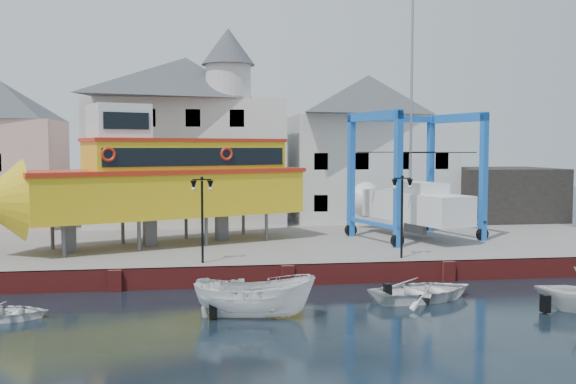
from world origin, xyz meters
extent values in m
plane|color=black|center=(0.00, 0.00, 0.00)|extent=(140.00, 140.00, 0.00)
cube|color=slate|center=(0.00, 11.00, 0.50)|extent=(44.00, 22.00, 1.00)
cube|color=maroon|center=(0.00, 0.12, 0.50)|extent=(44.00, 0.25, 1.00)
cube|color=maroon|center=(-8.00, -0.05, 0.50)|extent=(0.60, 0.36, 1.00)
cube|color=maroon|center=(0.00, -0.05, 0.50)|extent=(0.60, 0.36, 1.00)
cube|color=maroon|center=(8.00, -0.05, 0.50)|extent=(0.60, 0.36, 1.00)
cube|color=beige|center=(-18.00, 18.00, 4.75)|extent=(8.00, 7.00, 7.50)
pyramid|color=#35383F|center=(-18.00, 18.00, 9.90)|extent=(8.00, 7.00, 2.80)
cube|color=silver|center=(-5.00, 18.50, 5.50)|extent=(14.00, 8.00, 9.00)
pyramid|color=#35383F|center=(-5.00, 18.50, 11.60)|extent=(14.00, 8.00, 3.20)
cube|color=black|center=(-10.50, 14.54, 2.60)|extent=(1.00, 0.08, 1.20)
cube|color=black|center=(-7.50, 14.54, 2.60)|extent=(1.00, 0.08, 1.20)
cube|color=black|center=(-4.50, 14.54, 2.60)|extent=(1.00, 0.08, 1.20)
cube|color=black|center=(-1.50, 14.54, 2.60)|extent=(1.00, 0.08, 1.20)
cube|color=black|center=(-10.50, 14.54, 5.60)|extent=(1.00, 0.08, 1.20)
cube|color=black|center=(-7.50, 14.54, 5.60)|extent=(1.00, 0.08, 1.20)
cube|color=black|center=(-4.50, 14.54, 5.60)|extent=(1.00, 0.08, 1.20)
cube|color=black|center=(-1.50, 14.54, 5.60)|extent=(1.00, 0.08, 1.20)
cube|color=black|center=(-10.50, 14.54, 8.60)|extent=(1.00, 0.08, 1.20)
cube|color=black|center=(-7.50, 14.54, 8.60)|extent=(1.00, 0.08, 1.20)
cube|color=black|center=(-4.50, 14.54, 8.60)|extent=(1.00, 0.08, 1.20)
cube|color=black|center=(-1.50, 14.54, 8.60)|extent=(1.00, 0.08, 1.20)
cylinder|color=silver|center=(-2.00, 16.10, 11.20)|extent=(3.20, 3.20, 2.40)
cone|color=#35383F|center=(-2.00, 16.10, 13.70)|extent=(3.80, 3.80, 2.60)
cube|color=silver|center=(9.00, 19.00, 5.00)|extent=(12.00, 8.00, 8.00)
pyramid|color=#35383F|center=(9.00, 19.00, 10.60)|extent=(12.00, 8.00, 3.20)
cube|color=black|center=(4.50, 15.04, 2.60)|extent=(1.00, 0.08, 1.20)
cube|color=black|center=(7.50, 15.04, 2.60)|extent=(1.00, 0.08, 1.20)
cube|color=black|center=(10.50, 15.04, 2.60)|extent=(1.00, 0.08, 1.20)
cube|color=black|center=(13.50, 15.04, 2.60)|extent=(1.00, 0.08, 1.20)
cube|color=black|center=(4.50, 15.04, 5.60)|extent=(1.00, 0.08, 1.20)
cube|color=black|center=(7.50, 15.04, 5.60)|extent=(1.00, 0.08, 1.20)
cube|color=black|center=(10.50, 15.04, 5.60)|extent=(1.00, 0.08, 1.20)
cube|color=black|center=(13.50, 15.04, 5.60)|extent=(1.00, 0.08, 1.20)
cube|color=black|center=(19.00, 17.00, 3.00)|extent=(8.00, 7.00, 4.00)
cylinder|color=black|center=(-4.00, 1.20, 3.00)|extent=(0.12, 0.12, 4.00)
cube|color=black|center=(-4.00, 1.20, 5.05)|extent=(0.90, 0.06, 0.06)
sphere|color=black|center=(-4.00, 1.20, 5.12)|extent=(0.16, 0.16, 0.16)
cone|color=black|center=(-4.40, 1.20, 4.78)|extent=(0.32, 0.32, 0.45)
sphere|color=white|center=(-4.40, 1.20, 4.60)|extent=(0.18, 0.18, 0.18)
cone|color=black|center=(-3.60, 1.20, 4.78)|extent=(0.32, 0.32, 0.45)
sphere|color=white|center=(-3.60, 1.20, 4.60)|extent=(0.18, 0.18, 0.18)
cylinder|color=black|center=(6.00, 1.20, 3.00)|extent=(0.12, 0.12, 4.00)
cube|color=black|center=(6.00, 1.20, 5.05)|extent=(0.90, 0.06, 0.06)
sphere|color=black|center=(6.00, 1.20, 5.12)|extent=(0.16, 0.16, 0.16)
cone|color=black|center=(5.60, 1.20, 4.78)|extent=(0.32, 0.32, 0.45)
sphere|color=white|center=(5.60, 1.20, 4.60)|extent=(0.18, 0.18, 0.18)
cone|color=black|center=(6.40, 1.20, 4.78)|extent=(0.32, 0.32, 0.45)
sphere|color=white|center=(6.40, 1.20, 4.60)|extent=(0.18, 0.18, 0.18)
cylinder|color=#59595E|center=(-10.98, 3.71, 1.84)|extent=(0.26, 0.26, 1.67)
cylinder|color=#59595E|center=(-12.16, 6.60, 1.84)|extent=(0.26, 0.26, 1.67)
cylinder|color=#59595E|center=(-7.37, 5.19, 1.84)|extent=(0.26, 0.26, 1.67)
cylinder|color=#59595E|center=(-8.55, 8.08, 1.84)|extent=(0.26, 0.26, 1.67)
cylinder|color=#59595E|center=(-3.76, 6.67, 1.84)|extent=(0.26, 0.26, 1.67)
cylinder|color=#59595E|center=(-4.94, 9.56, 1.84)|extent=(0.26, 0.26, 1.67)
cylinder|color=#59595E|center=(-0.15, 8.15, 1.84)|extent=(0.26, 0.26, 1.67)
cylinder|color=#59595E|center=(-1.33, 11.04, 1.84)|extent=(0.26, 0.26, 1.67)
cube|color=#59595E|center=(-11.05, 5.36, 1.84)|extent=(0.83, 0.77, 1.67)
cube|color=#59595E|center=(-6.93, 7.06, 1.84)|extent=(0.83, 0.77, 1.67)
cube|color=#59595E|center=(-2.80, 8.75, 1.84)|extent=(0.83, 0.77, 1.67)
cube|color=gold|center=(-5.90, 7.48, 3.90)|extent=(16.04, 9.84, 2.45)
cube|color=red|center=(-5.90, 7.48, 5.23)|extent=(16.42, 10.13, 0.25)
cube|color=gold|center=(-4.87, 7.90, 6.01)|extent=(11.75, 7.73, 1.78)
cube|color=black|center=(-4.14, 6.12, 6.07)|extent=(9.92, 4.11, 1.00)
cube|color=black|center=(-5.60, 9.68, 6.07)|extent=(9.92, 4.11, 1.00)
cube|color=red|center=(-4.87, 7.90, 7.01)|extent=(12.00, 7.92, 0.20)
cube|color=white|center=(-8.47, 6.42, 7.92)|extent=(3.78, 3.78, 2.03)
cube|color=black|center=(-7.91, 5.05, 8.01)|extent=(2.27, 0.98, 0.89)
torus|color=red|center=(-8.76, 4.17, 6.24)|extent=(0.78, 0.44, 0.78)
torus|color=red|center=(-2.57, 6.71, 6.24)|extent=(0.78, 0.44, 0.78)
cube|color=blue|center=(6.85, 4.56, 4.81)|extent=(0.48, 0.48, 7.62)
cylinder|color=black|center=(6.85, 4.56, 1.38)|extent=(0.81, 0.49, 0.76)
cube|color=blue|center=(5.34, 9.40, 4.81)|extent=(0.48, 0.48, 7.62)
cylinder|color=black|center=(5.34, 9.40, 1.38)|extent=(0.81, 0.49, 0.76)
cube|color=blue|center=(12.73, 6.40, 4.81)|extent=(0.48, 0.48, 7.62)
cylinder|color=black|center=(12.73, 6.40, 1.38)|extent=(0.81, 0.49, 0.76)
cube|color=blue|center=(11.22, 11.23, 4.81)|extent=(0.48, 0.48, 7.62)
cylinder|color=black|center=(11.22, 11.23, 1.38)|extent=(0.81, 0.49, 0.76)
cube|color=blue|center=(6.10, 6.98, 8.43)|extent=(1.99, 5.31, 0.53)
cube|color=blue|center=(6.10, 6.98, 2.09)|extent=(1.88, 5.28, 0.23)
cube|color=blue|center=(11.97, 8.82, 8.43)|extent=(1.99, 5.31, 0.53)
cube|color=blue|center=(11.97, 8.82, 2.09)|extent=(1.88, 5.28, 0.23)
cube|color=blue|center=(8.28, 10.31, 8.43)|extent=(6.35, 2.31, 0.38)
cube|color=white|center=(9.04, 7.90, 2.96)|extent=(4.83, 8.54, 1.74)
cone|color=white|center=(7.59, 12.52, 2.96)|extent=(2.91, 2.41, 2.51)
cube|color=#59595E|center=(9.04, 7.90, 1.71)|extent=(0.83, 1.95, 0.76)
cube|color=white|center=(9.20, 7.38, 4.16)|extent=(2.64, 3.64, 0.65)
cylinder|color=#99999E|center=(8.87, 8.42, 9.82)|extent=(0.20, 0.20, 11.98)
cube|color=black|center=(9.62, 6.03, 6.29)|extent=(5.70, 1.89, 0.05)
cube|color=black|center=(8.45, 9.77, 6.29)|extent=(5.70, 1.89, 0.05)
imported|color=white|center=(-2.06, -5.45, 0.00)|extent=(4.95, 2.51, 1.83)
imported|color=white|center=(5.45, -3.54, 0.00)|extent=(5.43, 4.40, 0.99)
imported|color=white|center=(-11.72, -4.38, 0.00)|extent=(3.65, 2.69, 0.73)
camera|label=1|loc=(-4.17, -29.87, 6.60)|focal=40.00mm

